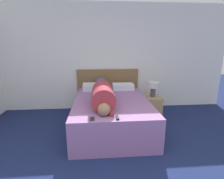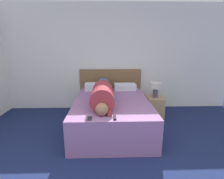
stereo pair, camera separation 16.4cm
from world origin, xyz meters
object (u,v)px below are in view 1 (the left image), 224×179
(pillow_second, at_px, (123,87))
(nightstand, at_px, (152,106))
(pillow_near_headboard, at_px, (94,87))
(bed, at_px, (111,114))
(table_lamp, at_px, (153,87))
(cell_phone, at_px, (92,119))
(person_lying, at_px, (103,93))
(tv_remote, at_px, (117,117))

(pillow_second, bearing_deg, nightstand, -19.66)
(pillow_near_headboard, bearing_deg, nightstand, -10.02)
(bed, relative_size, nightstand, 4.35)
(bed, xyz_separation_m, table_lamp, (1.01, 0.55, 0.40))
(bed, height_order, cell_phone, cell_phone)
(pillow_near_headboard, bearing_deg, table_lamp, -10.02)
(nightstand, distance_m, person_lying, 1.43)
(person_lying, distance_m, tv_remote, 0.85)
(bed, xyz_separation_m, cell_phone, (-0.35, -0.88, 0.30))
(pillow_second, bearing_deg, pillow_near_headboard, 180.00)
(bed, height_order, pillow_second, pillow_second)
(bed, distance_m, tv_remote, 0.92)
(table_lamp, bearing_deg, tv_remote, -124.89)
(person_lying, relative_size, cell_phone, 13.86)
(pillow_near_headboard, distance_m, pillow_second, 0.68)
(cell_phone, bearing_deg, pillow_near_headboard, 89.67)
(person_lying, bearing_deg, bed, 17.86)
(table_lamp, xyz_separation_m, person_lying, (-1.18, -0.61, 0.06))
(nightstand, bearing_deg, tv_remote, -124.89)
(person_lying, bearing_deg, cell_phone, -102.21)
(table_lamp, bearing_deg, bed, -151.33)
(nightstand, relative_size, cell_phone, 3.51)
(bed, distance_m, person_lying, 0.49)
(nightstand, distance_m, table_lamp, 0.46)
(bed, relative_size, cell_phone, 15.27)
(person_lying, height_order, pillow_near_headboard, person_lying)
(cell_phone, bearing_deg, pillow_second, 67.46)
(pillow_second, xyz_separation_m, tv_remote, (-0.32, -1.66, -0.06))
(bed, bearing_deg, pillow_second, 66.59)
(nightstand, xyz_separation_m, cell_phone, (-1.36, -1.43, 0.36))
(nightstand, xyz_separation_m, tv_remote, (-0.99, -1.42, 0.36))
(pillow_near_headboard, relative_size, cell_phone, 4.07)
(nightstand, relative_size, tv_remote, 3.04)
(person_lying, xyz_separation_m, pillow_near_headboard, (-0.17, 0.85, -0.09))
(bed, bearing_deg, table_lamp, 28.67)
(tv_remote, bearing_deg, bed, 91.17)
(table_lamp, height_order, pillow_near_headboard, table_lamp)
(bed, relative_size, tv_remote, 13.23)
(bed, distance_m, cell_phone, 0.99)
(nightstand, height_order, table_lamp, table_lamp)
(bed, bearing_deg, tv_remote, -88.83)
(tv_remote, bearing_deg, pillow_second, 78.94)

